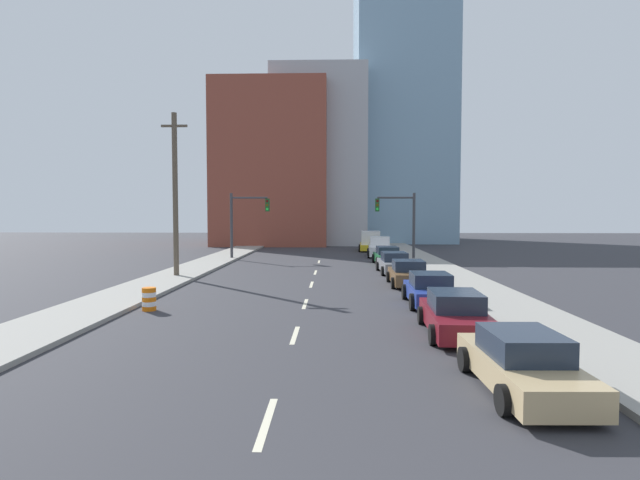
{
  "coord_description": "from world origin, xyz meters",
  "views": [
    {
      "loc": [
        1.3,
        -2.28,
        3.99
      ],
      "look_at": [
        0.31,
        31.22,
        2.2
      ],
      "focal_mm": 28.0,
      "sensor_mm": 36.0,
      "label": 1
    }
  ],
  "objects_px": {
    "sedan_tan": "(522,364)",
    "traffic_signal_left": "(243,217)",
    "utility_pole_left_mid": "(175,194)",
    "sedan_maroon": "(455,315)",
    "traffic_barrel": "(149,299)",
    "sedan_gray": "(394,263)",
    "sedan_green": "(387,256)",
    "traffic_signal_right": "(403,217)",
    "pickup_truck_white": "(380,248)",
    "sedan_brown": "(408,274)",
    "box_truck_yellow": "(370,242)",
    "sedan_blue": "(430,290)"
  },
  "relations": [
    {
      "from": "sedan_tan",
      "to": "traffic_signal_left",
      "type": "bearing_deg",
      "value": 109.67
    },
    {
      "from": "utility_pole_left_mid",
      "to": "sedan_maroon",
      "type": "bearing_deg",
      "value": -45.53
    },
    {
      "from": "traffic_barrel",
      "to": "sedan_tan",
      "type": "relative_size",
      "value": 0.21
    },
    {
      "from": "sedan_gray",
      "to": "sedan_green",
      "type": "xyz_separation_m",
      "value": [
        0.12,
        5.54,
        0.01
      ]
    },
    {
      "from": "traffic_signal_right",
      "to": "sedan_gray",
      "type": "bearing_deg",
      "value": -100.86
    },
    {
      "from": "utility_pole_left_mid",
      "to": "sedan_green",
      "type": "bearing_deg",
      "value": 31.17
    },
    {
      "from": "sedan_maroon",
      "to": "pickup_truck_white",
      "type": "relative_size",
      "value": 0.87
    },
    {
      "from": "sedan_maroon",
      "to": "sedan_green",
      "type": "xyz_separation_m",
      "value": [
        0.13,
        22.47,
        0.01
      ]
    },
    {
      "from": "traffic_barrel",
      "to": "sedan_brown",
      "type": "relative_size",
      "value": 0.22
    },
    {
      "from": "utility_pole_left_mid",
      "to": "pickup_truck_white",
      "type": "distance_m",
      "value": 21.48
    },
    {
      "from": "traffic_signal_left",
      "to": "traffic_barrel",
      "type": "xyz_separation_m",
      "value": [
        0.33,
        -22.68,
        -3.19
      ]
    },
    {
      "from": "box_truck_yellow",
      "to": "sedan_gray",
      "type": "bearing_deg",
      "value": -86.59
    },
    {
      "from": "traffic_signal_left",
      "to": "box_truck_yellow",
      "type": "xyz_separation_m",
      "value": [
        11.74,
        10.15,
        -2.67
      ]
    },
    {
      "from": "traffic_signal_right",
      "to": "sedan_blue",
      "type": "distance_m",
      "value": 21.3
    },
    {
      "from": "traffic_signal_right",
      "to": "sedan_brown",
      "type": "xyz_separation_m",
      "value": [
        -1.7,
        -15.13,
        -3.03
      ]
    },
    {
      "from": "sedan_gray",
      "to": "sedan_brown",
      "type": "bearing_deg",
      "value": -90.49
    },
    {
      "from": "sedan_maroon",
      "to": "sedan_blue",
      "type": "xyz_separation_m",
      "value": [
        0.2,
        5.33,
        -0.0
      ]
    },
    {
      "from": "traffic_signal_left",
      "to": "traffic_barrel",
      "type": "distance_m",
      "value": 22.91
    },
    {
      "from": "sedan_brown",
      "to": "sedan_gray",
      "type": "height_order",
      "value": "sedan_gray"
    },
    {
      "from": "traffic_barrel",
      "to": "sedan_green",
      "type": "relative_size",
      "value": 0.2
    },
    {
      "from": "traffic_barrel",
      "to": "box_truck_yellow",
      "type": "height_order",
      "value": "box_truck_yellow"
    },
    {
      "from": "traffic_signal_right",
      "to": "sedan_gray",
      "type": "height_order",
      "value": "traffic_signal_right"
    },
    {
      "from": "sedan_blue",
      "to": "pickup_truck_white",
      "type": "distance_m",
      "value": 24.4
    },
    {
      "from": "traffic_signal_right",
      "to": "sedan_brown",
      "type": "height_order",
      "value": "traffic_signal_right"
    },
    {
      "from": "sedan_tan",
      "to": "sedan_gray",
      "type": "relative_size",
      "value": 0.94
    },
    {
      "from": "traffic_signal_left",
      "to": "box_truck_yellow",
      "type": "relative_size",
      "value": 1.08
    },
    {
      "from": "traffic_signal_left",
      "to": "traffic_barrel",
      "type": "height_order",
      "value": "traffic_signal_left"
    },
    {
      "from": "traffic_signal_right",
      "to": "utility_pole_left_mid",
      "type": "distance_m",
      "value": 19.93
    },
    {
      "from": "traffic_signal_right",
      "to": "pickup_truck_white",
      "type": "height_order",
      "value": "traffic_signal_right"
    },
    {
      "from": "traffic_barrel",
      "to": "sedan_maroon",
      "type": "xyz_separation_m",
      "value": [
        11.61,
        -3.68,
        0.17
      ]
    },
    {
      "from": "pickup_truck_white",
      "to": "sedan_blue",
      "type": "bearing_deg",
      "value": -87.17
    },
    {
      "from": "sedan_maroon",
      "to": "sedan_tan",
      "type": "bearing_deg",
      "value": -84.65
    },
    {
      "from": "traffic_signal_left",
      "to": "sedan_maroon",
      "type": "xyz_separation_m",
      "value": [
        11.93,
        -26.36,
        -3.02
      ]
    },
    {
      "from": "sedan_green",
      "to": "sedan_blue",
      "type": "bearing_deg",
      "value": -91.01
    },
    {
      "from": "utility_pole_left_mid",
      "to": "traffic_barrel",
      "type": "distance_m",
      "value": 11.6
    },
    {
      "from": "sedan_blue",
      "to": "sedan_brown",
      "type": "height_order",
      "value": "sedan_brown"
    },
    {
      "from": "sedan_maroon",
      "to": "sedan_blue",
      "type": "height_order",
      "value": "sedan_maroon"
    },
    {
      "from": "sedan_gray",
      "to": "box_truck_yellow",
      "type": "bearing_deg",
      "value": 88.98
    },
    {
      "from": "sedan_green",
      "to": "sedan_maroon",
      "type": "bearing_deg",
      "value": -91.58
    },
    {
      "from": "sedan_brown",
      "to": "pickup_truck_white",
      "type": "xyz_separation_m",
      "value": [
        0.09,
        18.5,
        0.11
      ]
    },
    {
      "from": "sedan_gray",
      "to": "sedan_tan",
      "type": "bearing_deg",
      "value": -90.98
    },
    {
      "from": "sedan_tan",
      "to": "sedan_brown",
      "type": "bearing_deg",
      "value": 89.05
    },
    {
      "from": "traffic_signal_right",
      "to": "traffic_barrel",
      "type": "bearing_deg",
      "value": -120.6
    },
    {
      "from": "traffic_signal_right",
      "to": "sedan_green",
      "type": "distance_m",
      "value": 5.2
    },
    {
      "from": "traffic_signal_right",
      "to": "box_truck_yellow",
      "type": "distance_m",
      "value": 10.68
    },
    {
      "from": "traffic_barrel",
      "to": "sedan_green",
      "type": "xyz_separation_m",
      "value": [
        11.73,
        18.79,
        0.18
      ]
    },
    {
      "from": "traffic_signal_right",
      "to": "sedan_tan",
      "type": "relative_size",
      "value": 1.28
    },
    {
      "from": "sedan_maroon",
      "to": "sedan_gray",
      "type": "relative_size",
      "value": 1.0
    },
    {
      "from": "utility_pole_left_mid",
      "to": "sedan_maroon",
      "type": "relative_size",
      "value": 2.13
    },
    {
      "from": "sedan_blue",
      "to": "pickup_truck_white",
      "type": "relative_size",
      "value": 0.8
    }
  ]
}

